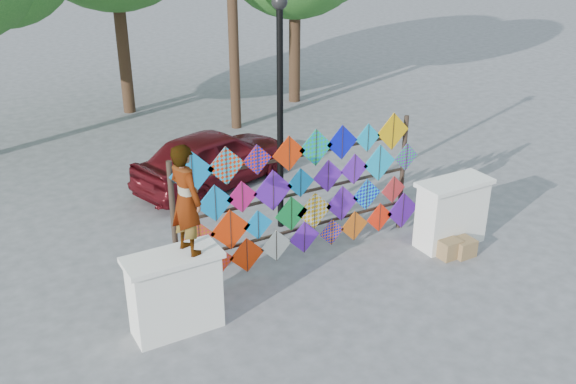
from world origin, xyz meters
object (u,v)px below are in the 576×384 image
(vendor_woman, at_px, (186,199))
(sedan, at_px, (214,158))
(kite_rack, at_px, (304,195))
(lamppost, at_px, (280,94))

(vendor_woman, height_order, sedan, vendor_woman)
(kite_rack, distance_m, sedan, 3.85)
(kite_rack, relative_size, sedan, 1.28)
(kite_rack, distance_m, vendor_woman, 2.81)
(sedan, relative_size, lamppost, 0.87)
(kite_rack, relative_size, lamppost, 1.11)
(vendor_woman, bearing_deg, lamppost, -64.58)
(lamppost, bearing_deg, kite_rack, -100.21)
(vendor_woman, distance_m, lamppost, 3.56)
(kite_rack, height_order, vendor_woman, vendor_woman)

